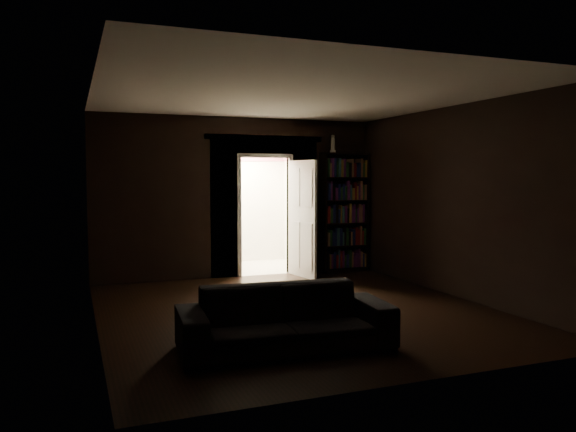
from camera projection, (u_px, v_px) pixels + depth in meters
name	position (u px, v px, depth m)	size (l,w,h in m)	color
ground	(297.00, 311.00, 7.38)	(5.50, 5.50, 0.00)	black
room_walls	(269.00, 182.00, 8.25)	(5.02, 5.61, 2.84)	black
kitchen_alcove	(247.00, 205.00, 11.07)	(2.20, 1.80, 2.60)	beige
sofa	(286.00, 308.00, 5.74)	(2.17, 0.94, 0.83)	black
bookshelf	(344.00, 212.00, 10.43)	(0.90, 0.32, 2.20)	black
refrigerator	(215.00, 224.00, 11.03)	(0.74, 0.68, 1.65)	white
door	(302.00, 219.00, 9.83)	(0.85, 0.05, 2.05)	white
figurine	(333.00, 144.00, 10.24)	(0.11, 0.11, 0.33)	white
bottles	(212.00, 176.00, 10.90)	(0.58, 0.07, 0.24)	black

